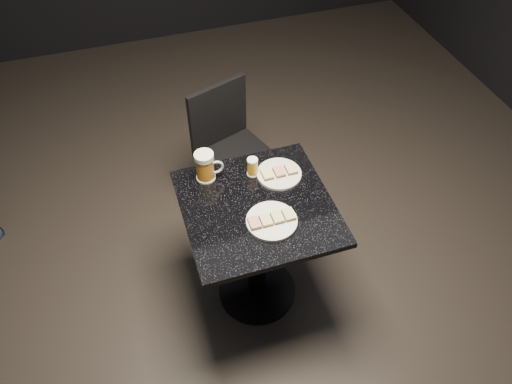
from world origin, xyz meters
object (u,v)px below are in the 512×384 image
(beer_tumbler, at_px, (253,167))
(chair, at_px, (230,145))
(beer_mug, at_px, (206,166))
(plate_large, at_px, (272,221))
(table, at_px, (257,237))
(plate_small, at_px, (279,174))

(beer_tumbler, bearing_deg, chair, 87.63)
(beer_mug, xyz_separation_m, chair, (0.25, 0.47, -0.33))
(beer_mug, relative_size, chair, 0.18)
(plate_large, distance_m, beer_mug, 0.43)
(chair, bearing_deg, beer_mug, -117.54)
(chair, bearing_deg, table, -95.04)
(plate_small, height_order, beer_tumbler, beer_tumbler)
(table, bearing_deg, beer_tumbler, 78.38)
(chair, bearing_deg, plate_small, -79.81)
(table, xyz_separation_m, beer_mug, (-0.18, 0.25, 0.32))
(table, height_order, chair, chair)
(table, bearing_deg, chair, 84.96)
(plate_large, xyz_separation_m, beer_tumbler, (0.01, 0.32, 0.04))
(table, distance_m, chair, 0.72)
(plate_large, bearing_deg, beer_tumbler, 87.91)
(table, bearing_deg, beer_mug, 126.21)
(plate_large, relative_size, chair, 0.27)
(chair, bearing_deg, beer_tumbler, -92.37)
(plate_large, distance_m, chair, 0.88)
(beer_mug, distance_m, chair, 0.63)
(beer_tumbler, height_order, chair, chair)
(table, distance_m, beer_tumbler, 0.36)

